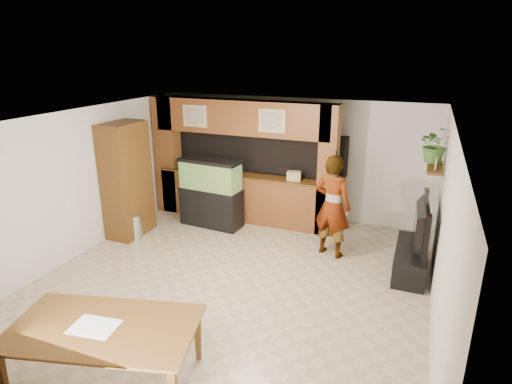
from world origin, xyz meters
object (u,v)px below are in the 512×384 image
at_px(pantry_cabinet, 127,180).
at_px(dining_table, 105,356).
at_px(aquarium, 211,194).
at_px(person, 333,206).
at_px(television, 415,224).

xyz_separation_m(pantry_cabinet, dining_table, (2.34, -3.51, -0.77)).
bearing_deg(aquarium, person, -4.26).
distance_m(pantry_cabinet, dining_table, 4.29).
xyz_separation_m(aquarium, person, (2.64, -0.41, 0.23)).
bearing_deg(aquarium, pantry_cabinet, -138.50).
distance_m(aquarium, television, 4.07).
bearing_deg(person, aquarium, 6.71).
distance_m(pantry_cabinet, television, 5.37).
bearing_deg(dining_table, person, 53.99).
xyz_separation_m(pantry_cabinet, person, (3.96, 0.58, -0.20)).
bearing_deg(person, television, -171.06).
height_order(pantry_cabinet, aquarium, pantry_cabinet).
bearing_deg(dining_table, television, 38.12).
height_order(pantry_cabinet, person, pantry_cabinet).
distance_m(aquarium, person, 2.68).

